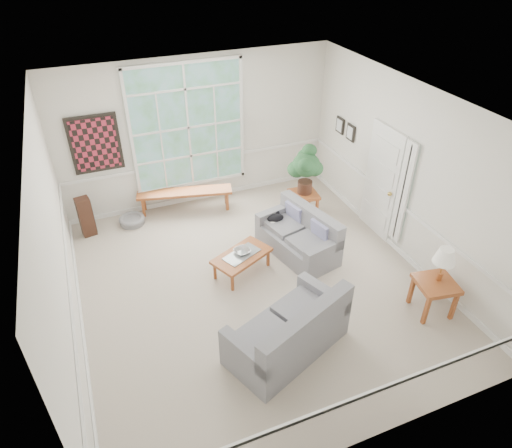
% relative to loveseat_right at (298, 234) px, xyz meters
% --- Properties ---
extents(floor, '(5.50, 6.00, 0.01)m').
position_rel_loveseat_right_xyz_m(floor, '(-1.02, -0.51, -0.42)').
color(floor, '#AB9E8E').
rests_on(floor, ground).
extents(ceiling, '(5.50, 6.00, 0.02)m').
position_rel_loveseat_right_xyz_m(ceiling, '(-1.02, -0.51, 2.59)').
color(ceiling, white).
rests_on(ceiling, ground).
extents(wall_back, '(5.50, 0.02, 3.00)m').
position_rel_loveseat_right_xyz_m(wall_back, '(-1.02, 2.49, 1.09)').
color(wall_back, silver).
rests_on(wall_back, ground).
extents(wall_front, '(5.50, 0.02, 3.00)m').
position_rel_loveseat_right_xyz_m(wall_front, '(-1.02, -3.51, 1.09)').
color(wall_front, silver).
rests_on(wall_front, ground).
extents(wall_left, '(0.02, 6.00, 3.00)m').
position_rel_loveseat_right_xyz_m(wall_left, '(-3.77, -0.51, 1.09)').
color(wall_left, silver).
rests_on(wall_left, ground).
extents(wall_right, '(0.02, 6.00, 3.00)m').
position_rel_loveseat_right_xyz_m(wall_right, '(1.73, -0.51, 1.09)').
color(wall_right, silver).
rests_on(wall_right, ground).
extents(window_back, '(2.30, 0.08, 2.40)m').
position_rel_loveseat_right_xyz_m(window_back, '(-1.22, 2.45, 1.24)').
color(window_back, white).
rests_on(window_back, wall_back).
extents(entry_door, '(0.08, 0.90, 2.10)m').
position_rel_loveseat_right_xyz_m(entry_door, '(1.69, 0.09, 0.64)').
color(entry_door, white).
rests_on(entry_door, floor).
extents(door_sidelight, '(0.08, 0.26, 1.90)m').
position_rel_loveseat_right_xyz_m(door_sidelight, '(1.69, -0.54, 0.74)').
color(door_sidelight, white).
rests_on(door_sidelight, wall_right).
extents(wall_art, '(0.90, 0.06, 1.10)m').
position_rel_loveseat_right_xyz_m(wall_art, '(-2.97, 2.44, 1.19)').
color(wall_art, '#581822').
rests_on(wall_art, wall_back).
extents(wall_frame_near, '(0.04, 0.26, 0.32)m').
position_rel_loveseat_right_xyz_m(wall_frame_near, '(1.69, 1.24, 1.14)').
color(wall_frame_near, black).
rests_on(wall_frame_near, wall_right).
extents(wall_frame_far, '(0.04, 0.26, 0.32)m').
position_rel_loveseat_right_xyz_m(wall_frame_far, '(1.69, 1.64, 1.14)').
color(wall_frame_far, black).
rests_on(wall_frame_far, wall_right).
extents(loveseat_right, '(1.11, 1.66, 0.82)m').
position_rel_loveseat_right_xyz_m(loveseat_right, '(0.00, 0.00, 0.00)').
color(loveseat_right, slate).
rests_on(loveseat_right, floor).
extents(loveseat_front, '(1.91, 1.45, 0.92)m').
position_rel_loveseat_right_xyz_m(loveseat_front, '(-1.11, -1.92, 0.05)').
color(loveseat_front, slate).
rests_on(loveseat_front, floor).
extents(coffee_table, '(1.13, 0.91, 0.37)m').
position_rel_loveseat_right_xyz_m(coffee_table, '(-1.11, -0.14, -0.23)').
color(coffee_table, brown).
rests_on(coffee_table, floor).
extents(pewter_bowl, '(0.39, 0.39, 0.08)m').
position_rel_loveseat_right_xyz_m(pewter_bowl, '(-1.08, -0.10, -0.00)').
color(pewter_bowl, '#A3A4A9').
rests_on(pewter_bowl, coffee_table).
extents(window_bench, '(1.93, 0.81, 0.44)m').
position_rel_loveseat_right_xyz_m(window_bench, '(-1.48, 2.14, -0.19)').
color(window_bench, brown).
rests_on(window_bench, floor).
extents(end_table, '(0.58, 0.58, 0.52)m').
position_rel_loveseat_right_xyz_m(end_table, '(0.65, 1.05, -0.15)').
color(end_table, brown).
rests_on(end_table, floor).
extents(houseplant, '(0.61, 0.61, 0.99)m').
position_rel_loveseat_right_xyz_m(houseplant, '(0.67, 1.07, 0.61)').
color(houseplant, '#224D29').
rests_on(houseplant, end_table).
extents(side_table, '(0.65, 0.65, 0.57)m').
position_rel_loveseat_right_xyz_m(side_table, '(1.25, -2.08, -0.12)').
color(side_table, brown).
rests_on(side_table, floor).
extents(table_lamp, '(0.37, 0.37, 0.57)m').
position_rel_loveseat_right_xyz_m(table_lamp, '(1.32, -2.04, 0.45)').
color(table_lamp, white).
rests_on(table_lamp, side_table).
extents(pet_bed, '(0.64, 0.64, 0.15)m').
position_rel_loveseat_right_xyz_m(pet_bed, '(-2.60, 2.06, -0.34)').
color(pet_bed, slate).
rests_on(pet_bed, floor).
extents(floor_speaker, '(0.28, 0.24, 0.80)m').
position_rel_loveseat_right_xyz_m(floor_speaker, '(-3.42, 2.00, -0.01)').
color(floor_speaker, '#361D14').
rests_on(floor_speaker, floor).
extents(cat, '(0.36, 0.29, 0.15)m').
position_rel_loveseat_right_xyz_m(cat, '(-0.21, 0.50, 0.08)').
color(cat, black).
rests_on(cat, loveseat_right).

